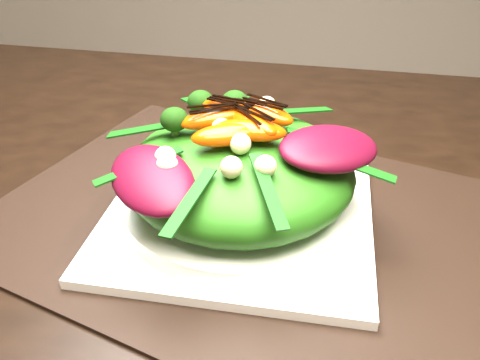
% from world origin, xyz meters
% --- Properties ---
extents(dining_table, '(1.60, 0.90, 0.75)m').
position_xyz_m(dining_table, '(0.00, 0.00, 0.73)').
color(dining_table, black).
rests_on(dining_table, floor).
extents(placemat, '(0.56, 0.48, 0.00)m').
position_xyz_m(placemat, '(-0.15, -0.02, 0.75)').
color(placemat, black).
rests_on(placemat, dining_table).
extents(plate_base, '(0.27, 0.27, 0.01)m').
position_xyz_m(plate_base, '(-0.15, -0.02, 0.76)').
color(plate_base, white).
rests_on(plate_base, placemat).
extents(salad_bowl, '(0.27, 0.27, 0.02)m').
position_xyz_m(salad_bowl, '(-0.15, -0.02, 0.77)').
color(salad_bowl, white).
rests_on(salad_bowl, plate_base).
extents(lettuce_mound, '(0.27, 0.27, 0.08)m').
position_xyz_m(lettuce_mound, '(-0.15, -0.02, 0.81)').
color(lettuce_mound, '#276212').
rests_on(lettuce_mound, salad_bowl).
extents(radicchio_leaf, '(0.12, 0.11, 0.02)m').
position_xyz_m(radicchio_leaf, '(-0.07, -0.02, 0.84)').
color(radicchio_leaf, '#420717').
rests_on(radicchio_leaf, lettuce_mound).
extents(orange_segment, '(0.07, 0.03, 0.02)m').
position_xyz_m(orange_segment, '(-0.15, -0.01, 0.85)').
color(orange_segment, '#CD3603').
rests_on(orange_segment, lettuce_mound).
extents(broccoli_floret, '(0.04, 0.04, 0.04)m').
position_xyz_m(broccoli_floret, '(-0.22, 0.03, 0.85)').
color(broccoli_floret, '#183109').
rests_on(broccoli_floret, lettuce_mound).
extents(macadamia_nut, '(0.02, 0.02, 0.02)m').
position_xyz_m(macadamia_nut, '(-0.12, -0.05, 0.85)').
color(macadamia_nut, beige).
rests_on(macadamia_nut, lettuce_mound).
extents(balsamic_drizzle, '(0.04, 0.01, 0.00)m').
position_xyz_m(balsamic_drizzle, '(-0.15, -0.01, 0.86)').
color(balsamic_drizzle, black).
rests_on(balsamic_drizzle, orange_segment).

